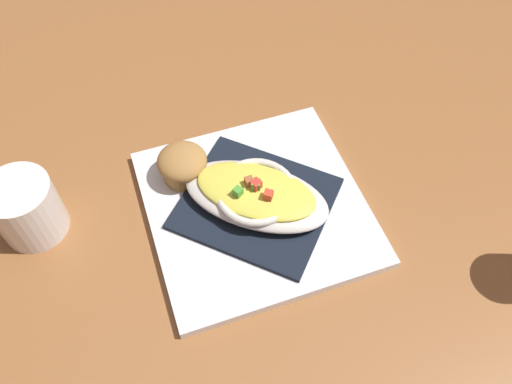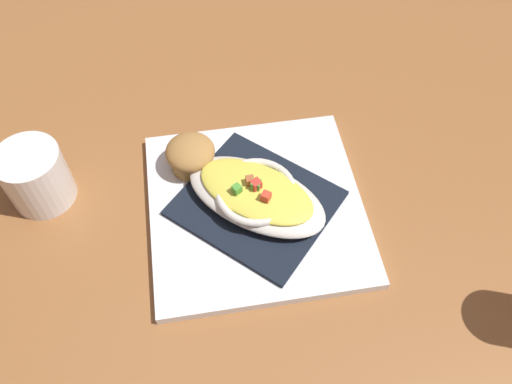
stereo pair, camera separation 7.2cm
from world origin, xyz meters
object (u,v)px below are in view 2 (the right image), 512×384
at_px(muffin, 191,155).
at_px(coffee_mug, 36,179).
at_px(gratin_dish, 256,194).
at_px(square_plate, 256,207).

height_order(muffin, coffee_mug, coffee_mug).
relative_size(gratin_dish, coffee_mug, 2.06).
distance_m(gratin_dish, coffee_mug, 0.31).
bearing_deg(square_plate, muffin, 59.08).
height_order(square_plate, muffin, muffin).
relative_size(muffin, coffee_mug, 0.63).
relative_size(square_plate, coffee_mug, 2.65).
relative_size(square_plate, muffin, 4.19).
height_order(gratin_dish, coffee_mug, coffee_mug).
xyz_separation_m(gratin_dish, coffee_mug, (0.00, 0.31, -0.00)).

